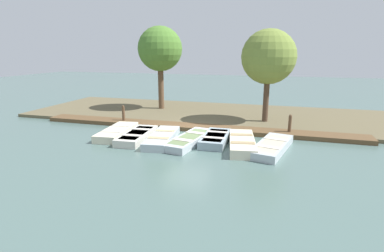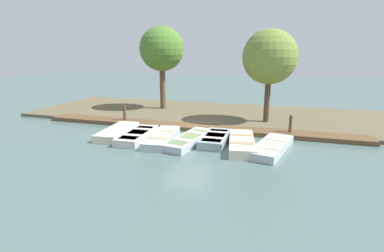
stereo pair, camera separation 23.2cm
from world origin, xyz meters
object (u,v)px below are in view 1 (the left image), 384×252
(rowboat_4, at_px, (215,138))
(rowboat_3, at_px, (190,140))
(rowboat_2, at_px, (162,138))
(rowboat_0, at_px, (117,132))
(mooring_post_far, at_px, (290,125))
(rowboat_1, at_px, (137,136))
(rowboat_5, at_px, (242,143))
(mooring_post_near, at_px, (124,115))
(park_tree_left, at_px, (269,57))
(park_tree_far_left, at_px, (160,49))
(rowboat_6, at_px, (272,146))

(rowboat_4, bearing_deg, rowboat_3, -70.69)
(rowboat_2, bearing_deg, rowboat_3, 87.08)
(rowboat_0, height_order, mooring_post_far, mooring_post_far)
(rowboat_1, height_order, rowboat_5, rowboat_5)
(rowboat_3, bearing_deg, mooring_post_near, -108.05)
(rowboat_2, height_order, mooring_post_near, mooring_post_near)
(rowboat_2, height_order, rowboat_5, rowboat_5)
(rowboat_0, distance_m, park_tree_left, 9.34)
(rowboat_2, height_order, park_tree_left, park_tree_left)
(rowboat_0, bearing_deg, rowboat_5, 82.81)
(mooring_post_near, bearing_deg, rowboat_1, 39.18)
(park_tree_far_left, bearing_deg, rowboat_2, 21.94)
(rowboat_1, relative_size, rowboat_6, 0.87)
(rowboat_3, distance_m, park_tree_far_left, 9.16)
(park_tree_far_left, height_order, park_tree_left, park_tree_far_left)
(rowboat_0, distance_m, rowboat_4, 5.14)
(rowboat_0, height_order, rowboat_2, rowboat_0)
(rowboat_5, xyz_separation_m, rowboat_6, (0.05, 1.31, -0.04))
(rowboat_2, height_order, park_tree_far_left, park_tree_far_left)
(park_tree_far_left, bearing_deg, rowboat_4, 39.34)
(mooring_post_far, bearing_deg, park_tree_far_left, -116.54)
(rowboat_0, xyz_separation_m, rowboat_2, (0.31, 2.62, -0.01))
(rowboat_0, xyz_separation_m, rowboat_3, (0.21, 3.98, -0.02))
(rowboat_4, bearing_deg, rowboat_1, -83.08)
(mooring_post_far, bearing_deg, rowboat_5, -39.18)
(rowboat_0, relative_size, park_tree_left, 0.60)
(rowboat_3, bearing_deg, rowboat_1, -77.58)
(rowboat_2, bearing_deg, rowboat_5, 84.69)
(rowboat_2, bearing_deg, rowboat_6, 83.67)
(park_tree_far_left, bearing_deg, mooring_post_far, 63.46)
(rowboat_1, xyz_separation_m, mooring_post_far, (-2.71, 7.24, 0.38))
(park_tree_left, bearing_deg, mooring_post_far, 30.77)
(rowboat_4, height_order, rowboat_5, rowboat_5)
(rowboat_1, bearing_deg, rowboat_4, 94.74)
(rowboat_3, xyz_separation_m, park_tree_left, (-4.85, 3.23, 3.73))
(rowboat_5, height_order, mooring_post_near, mooring_post_near)
(rowboat_4, bearing_deg, rowboat_6, 78.78)
(rowboat_0, bearing_deg, rowboat_1, 70.43)
(rowboat_3, bearing_deg, park_tree_left, 156.28)
(rowboat_6, bearing_deg, rowboat_2, -76.11)
(rowboat_4, height_order, park_tree_far_left, park_tree_far_left)
(mooring_post_near, distance_m, mooring_post_far, 9.45)
(rowboat_4, height_order, mooring_post_far, mooring_post_far)
(rowboat_6, relative_size, mooring_post_far, 3.18)
(mooring_post_near, relative_size, mooring_post_far, 1.00)
(mooring_post_near, height_order, mooring_post_far, same)
(mooring_post_near, bearing_deg, park_tree_left, 105.50)
(rowboat_1, distance_m, rowboat_6, 6.45)
(rowboat_3, distance_m, park_tree_left, 6.92)
(park_tree_left, bearing_deg, rowboat_2, -42.85)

